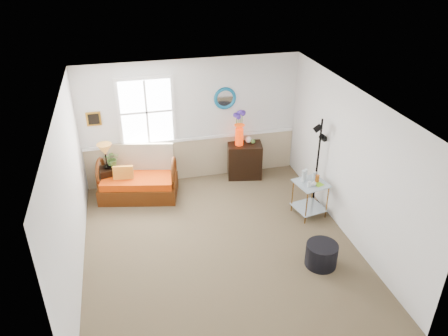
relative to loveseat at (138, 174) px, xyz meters
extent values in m
cube|color=brown|center=(1.21, -1.99, -0.49)|extent=(4.50, 5.00, 0.01)
cube|color=white|center=(1.21, -1.99, 2.11)|extent=(4.50, 5.00, 0.01)
cube|color=white|center=(1.21, 0.51, 0.81)|extent=(4.50, 0.01, 2.60)
cube|color=white|center=(1.21, -4.49, 0.81)|extent=(4.50, 0.01, 2.60)
cube|color=white|center=(-1.04, -1.99, 0.81)|extent=(0.01, 5.00, 2.60)
cube|color=white|center=(3.46, -1.99, 0.81)|extent=(0.01, 5.00, 2.60)
cube|color=tan|center=(1.21, 0.49, -0.04)|extent=(4.46, 0.02, 0.90)
cube|color=white|center=(1.21, 0.48, 0.43)|extent=(4.46, 0.04, 0.06)
cube|color=gold|center=(-0.71, 0.49, 1.06)|extent=(0.28, 0.03, 0.28)
torus|color=#1274A1|center=(1.91, 0.49, 1.26)|extent=(0.47, 0.07, 0.47)
imported|color=#496F2F|center=(-0.45, 0.26, 0.23)|extent=(0.33, 0.36, 0.26)
cylinder|color=black|center=(2.69, -2.82, -0.30)|extent=(0.51, 0.51, 0.39)
camera|label=1|loc=(-0.12, -7.76, 4.25)|focal=35.00mm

